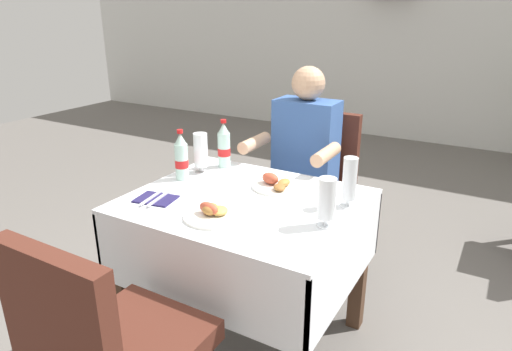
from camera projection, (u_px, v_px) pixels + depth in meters
The scene contains 13 objects.
back_wall at pixel (443, 14), 5.14m from camera, with size 11.00×0.12×3.00m, color silver.
main_dining_table at pixel (245, 235), 2.07m from camera, with size 1.01×0.85×0.76m.
chair_far_diner_seat at pixel (314, 183), 2.74m from camera, with size 0.44×0.50×0.97m.
chair_near_camera_side at pixel (111, 346), 1.41m from camera, with size 0.44×0.50×0.97m.
seated_diner_far at pixel (301, 163), 2.62m from camera, with size 0.50×0.46×1.26m.
plate_near_camera at pixel (212, 213), 1.82m from camera, with size 0.24×0.24×0.06m.
plate_far_diner at pixel (276, 184), 2.13m from camera, with size 0.23×0.23×0.07m.
beer_glass_left at pixel (327, 201), 1.72m from camera, with size 0.07×0.07×0.20m.
beer_glass_middle at pixel (349, 181), 1.89m from camera, with size 0.07×0.07×0.22m.
beer_glass_right at pixel (201, 152), 2.29m from camera, with size 0.07×0.07×0.21m.
cola_bottle_primary at pixel (181, 158), 2.21m from camera, with size 0.07×0.07×0.25m.
cola_bottle_secondary at pixel (224, 146), 2.38m from camera, with size 0.07×0.07×0.26m.
napkin_cutlery_set at pixel (156, 199), 2.00m from camera, with size 0.19×0.20×0.01m.
Camera 1 is at (0.87, -1.43, 1.55)m, focal length 31.50 mm.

